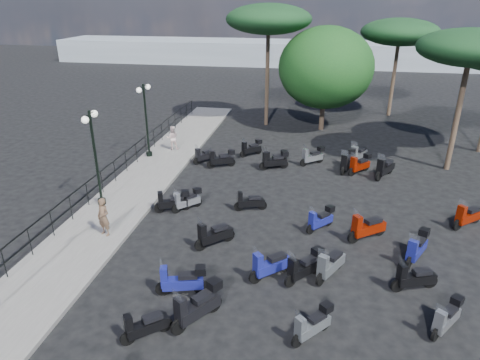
% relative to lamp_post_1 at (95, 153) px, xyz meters
% --- Properties ---
extents(ground, '(120.00, 120.00, 0.00)m').
position_rel_lamp_post_1_xyz_m(ground, '(7.26, 0.42, -2.62)').
color(ground, black).
rests_on(ground, ground).
extents(sidewalk, '(3.00, 30.00, 0.15)m').
position_rel_lamp_post_1_xyz_m(sidewalk, '(0.76, 3.42, -2.55)').
color(sidewalk, slate).
rests_on(sidewalk, ground).
extents(railing, '(0.04, 26.04, 1.10)m').
position_rel_lamp_post_1_xyz_m(railing, '(-0.54, 3.22, -1.72)').
color(railing, black).
rests_on(railing, sidewalk).
extents(lamp_post_1, '(0.42, 1.27, 4.33)m').
position_rel_lamp_post_1_xyz_m(lamp_post_1, '(0.00, 0.00, 0.00)').
color(lamp_post_1, black).
rests_on(lamp_post_1, sidewalk).
extents(lamp_post_2, '(0.43, 1.24, 4.23)m').
position_rel_lamp_post_1_xyz_m(lamp_post_2, '(-0.24, 6.38, -0.06)').
color(lamp_post_2, black).
rests_on(lamp_post_2, sidewalk).
extents(woman, '(0.67, 0.55, 1.56)m').
position_rel_lamp_post_1_xyz_m(woman, '(1.42, -2.48, -1.69)').
color(woman, brown).
rests_on(woman, sidewalk).
extents(pedestrian_far, '(0.87, 0.77, 1.48)m').
position_rel_lamp_post_1_xyz_m(pedestrian_far, '(0.76, 7.74, -1.73)').
color(pedestrian_far, beige).
rests_on(pedestrian_far, sidewalk).
extents(scooter_1, '(1.65, 0.72, 1.34)m').
position_rel_lamp_post_1_xyz_m(scooter_1, '(5.47, -5.27, -2.12)').
color(scooter_1, black).
rests_on(scooter_1, ground).
extents(scooter_2, '(1.15, 1.20, 1.21)m').
position_rel_lamp_post_1_xyz_m(scooter_2, '(3.89, 0.45, -2.17)').
color(scooter_2, black).
rests_on(scooter_2, ground).
extents(scooter_3, '(1.51, 0.86, 1.28)m').
position_rel_lamp_post_1_xyz_m(scooter_3, '(3.31, 0.16, -2.14)').
color(scooter_3, black).
rests_on(scooter_3, ground).
extents(scooter_4, '(1.08, 1.21, 1.21)m').
position_rel_lamp_post_1_xyz_m(scooter_4, '(3.14, 6.26, -2.20)').
color(scooter_4, black).
rests_on(scooter_4, ground).
extents(scooter_5, '(1.51, 0.92, 1.30)m').
position_rel_lamp_post_1_xyz_m(scooter_5, '(4.26, 5.73, -2.13)').
color(scooter_5, black).
rests_on(scooter_5, ground).
extents(scooter_6, '(1.23, 1.05, 1.21)m').
position_rel_lamp_post_1_xyz_m(scooter_6, '(5.04, -7.32, -2.20)').
color(scooter_6, black).
rests_on(scooter_6, ground).
extents(scooter_7, '(1.22, 1.63, 1.49)m').
position_rel_lamp_post_1_xyz_m(scooter_7, '(6.30, -6.41, -2.06)').
color(scooter_7, black).
rests_on(scooter_7, ground).
extents(scooter_8, '(1.33, 1.28, 1.39)m').
position_rel_lamp_post_1_xyz_m(scooter_8, '(5.78, -2.29, -2.14)').
color(scooter_8, black).
rests_on(scooter_8, ground).
extents(scooter_9, '(1.45, 0.65, 1.19)m').
position_rel_lamp_post_1_xyz_m(scooter_9, '(6.65, 0.89, -2.21)').
color(scooter_9, black).
rests_on(scooter_9, ground).
extents(scooter_10, '(1.57, 0.88, 1.32)m').
position_rel_lamp_post_1_xyz_m(scooter_10, '(7.19, 5.99, -2.12)').
color(scooter_10, black).
rests_on(scooter_10, ground).
extents(scooter_11, '(1.21, 1.15, 1.21)m').
position_rel_lamp_post_1_xyz_m(scooter_11, '(5.59, 7.90, -2.16)').
color(scooter_11, black).
rests_on(scooter_11, ground).
extents(scooter_12, '(1.12, 1.21, 1.20)m').
position_rel_lamp_post_1_xyz_m(scooter_12, '(9.62, -6.45, -2.17)').
color(scooter_12, black).
rests_on(scooter_12, ground).
extents(scooter_13, '(1.37, 1.26, 1.40)m').
position_rel_lamp_post_1_xyz_m(scooter_13, '(8.13, -3.89, -2.14)').
color(scooter_13, black).
rests_on(scooter_13, ground).
extents(scooter_14, '(1.26, 1.35, 1.34)m').
position_rel_lamp_post_1_xyz_m(scooter_14, '(9.27, -3.79, -2.12)').
color(scooter_14, black).
rests_on(scooter_14, ground).
extents(scooter_15, '(1.12, 1.23, 1.21)m').
position_rel_lamp_post_1_xyz_m(scooter_15, '(9.77, -0.27, -2.17)').
color(scooter_15, black).
rests_on(scooter_15, ground).
extents(scooter_16, '(1.33, 1.16, 1.28)m').
position_rel_lamp_post_1_xyz_m(scooter_16, '(9.23, 7.11, -2.14)').
color(scooter_16, black).
rests_on(scooter_16, ground).
extents(scooter_17, '(1.38, 0.93, 1.22)m').
position_rel_lamp_post_1_xyz_m(scooter_17, '(7.20, 6.37, -2.16)').
color(scooter_17, black).
rests_on(scooter_17, ground).
extents(scooter_18, '(1.01, 1.57, 1.39)m').
position_rel_lamp_post_1_xyz_m(scooter_18, '(10.12, -3.49, -2.14)').
color(scooter_18, black).
rests_on(scooter_18, ground).
extents(scooter_19, '(1.01, 1.56, 1.36)m').
position_rel_lamp_post_1_xyz_m(scooter_19, '(13.21, -1.89, -2.11)').
color(scooter_19, black).
rests_on(scooter_19, ground).
extents(scooter_20, '(1.56, 1.20, 1.48)m').
position_rel_lamp_post_1_xyz_m(scooter_20, '(11.56, -0.72, -2.11)').
color(scooter_20, black).
rests_on(scooter_20, ground).
extents(scooter_21, '(0.86, 1.70, 1.41)m').
position_rel_lamp_post_1_xyz_m(scooter_21, '(11.13, 6.44, -2.09)').
color(scooter_21, black).
rests_on(scooter_21, ground).
extents(scooter_22, '(1.08, 1.63, 1.46)m').
position_rel_lamp_post_1_xyz_m(scooter_22, '(11.78, 7.75, -2.11)').
color(scooter_22, black).
rests_on(scooter_22, ground).
extents(scooter_24, '(1.05, 1.28, 1.21)m').
position_rel_lamp_post_1_xyz_m(scooter_24, '(13.36, -5.49, -2.17)').
color(scooter_24, black).
rests_on(scooter_24, ground).
extents(scooter_25, '(1.56, 0.79, 1.30)m').
position_rel_lamp_post_1_xyz_m(scooter_25, '(12.80, -3.70, -2.17)').
color(scooter_25, black).
rests_on(scooter_25, ground).
extents(scooter_26, '(1.40, 1.20, 1.38)m').
position_rel_lamp_post_1_xyz_m(scooter_26, '(15.74, 1.07, -2.14)').
color(scooter_26, black).
rests_on(scooter_26, ground).
extents(scooter_27, '(1.12, 1.65, 1.49)m').
position_rel_lamp_post_1_xyz_m(scooter_27, '(13.01, 5.88, -2.10)').
color(scooter_27, black).
rests_on(scooter_27, ground).
extents(scooter_28, '(1.24, 1.35, 1.33)m').
position_rel_lamp_post_1_xyz_m(scooter_28, '(11.77, 6.24, -2.12)').
color(scooter_28, black).
rests_on(scooter_28, ground).
extents(broadleaf_tree, '(6.46, 6.46, 7.07)m').
position_rel_lamp_post_1_xyz_m(broadleaf_tree, '(9.66, 14.25, 1.70)').
color(broadleaf_tree, '#38281E').
rests_on(broadleaf_tree, ground).
extents(pine_0, '(5.75, 5.75, 7.35)m').
position_rel_lamp_post_1_xyz_m(pine_0, '(14.93, 19.13, 3.70)').
color(pine_0, '#38281E').
rests_on(pine_0, ground).
extents(pine_2, '(5.85, 5.85, 8.40)m').
position_rel_lamp_post_1_xyz_m(pine_2, '(5.62, 14.73, 4.73)').
color(pine_2, '#38281E').
rests_on(pine_2, ground).
extents(pine_3, '(5.31, 5.31, 7.42)m').
position_rel_lamp_post_1_xyz_m(pine_3, '(16.59, 7.76, 3.84)').
color(pine_3, '#38281E').
rests_on(pine_3, ground).
extents(distant_hills, '(70.00, 8.00, 3.00)m').
position_rel_lamp_post_1_xyz_m(distant_hills, '(7.26, 45.42, -1.12)').
color(distant_hills, gray).
rests_on(distant_hills, ground).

